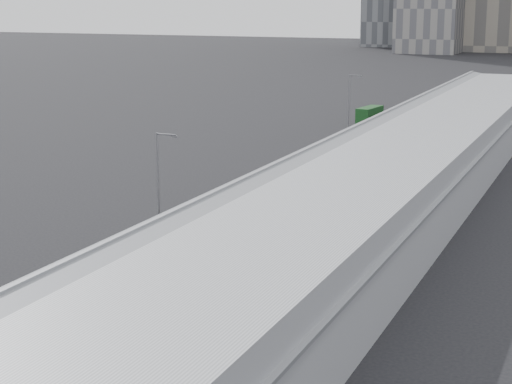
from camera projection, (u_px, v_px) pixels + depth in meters
The scene contains 20 objects.
sidewalk at pixel (343, 220), 76.29m from camera, with size 10.00×170.00×0.12m, color gray.
lane_line at pixel (236, 209), 80.31m from camera, with size 0.12×160.00×0.02m, color gold.
depot at pixel (388, 186), 74.00m from camera, with size 12.45×160.40×7.20m.
bus_1 at pixel (18, 336), 46.27m from camera, with size 3.67×12.44×3.58m.
bus_2 at pixel (166, 259), 59.41m from camera, with size 3.41×13.71×3.97m.
bus_3 at pixel (255, 210), 73.84m from camera, with size 3.32×12.37×3.57m.
bus_4 at pixel (298, 180), 85.75m from camera, with size 3.78×13.31×3.84m.
bus_5 at pixel (344, 157), 97.90m from camera, with size 4.00×13.63×3.93m.
bus_6 at pixel (374, 138), 111.06m from camera, with size 3.50×14.10×4.09m.
bus_7 at pixel (403, 124), 123.53m from camera, with size 2.92×13.15×3.83m.
bus_8 at pixel (426, 112), 135.85m from camera, with size 4.15×13.92×4.01m.
bus_9 at pixel (438, 102), 148.78m from camera, with size 3.25×13.96×4.06m.
bus_10 at pixel (454, 95), 160.23m from camera, with size 3.54×13.66×3.95m.
tree_1 at pixel (206, 248), 56.95m from camera, with size 1.12×1.12×3.78m.
tree_2 at pixel (300, 178), 75.34m from camera, with size 2.78×2.78×5.34m.
tree_3 at pixel (385, 133), 101.13m from camera, with size 2.50×2.50×5.04m.
street_lamp_near at pixel (160, 174), 72.31m from camera, with size 2.04×0.22×8.40m.
street_lamp_far at pixel (350, 100), 123.53m from camera, with size 2.04×0.22×8.72m.
shipping_container at pixel (370, 115), 134.96m from camera, with size 2.14×6.33×2.67m, color #113915.
suv at pixel (402, 108), 149.40m from camera, with size 2.32×5.04×1.40m, color black.
Camera 1 is at (30.76, -16.00, 19.38)m, focal length 60.00 mm.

